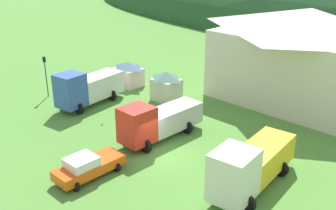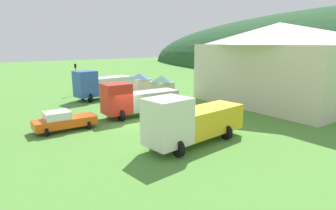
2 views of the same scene
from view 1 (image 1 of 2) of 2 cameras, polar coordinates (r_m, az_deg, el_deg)
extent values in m
plane|color=#518C38|center=(30.35, -0.50, -7.22)|extent=(200.00, 200.00, 0.00)
cube|color=beige|center=(41.69, 18.98, 4.96)|extent=(16.56, 10.90, 6.93)
pyramid|color=#B7B2A3|center=(40.68, 19.79, 11.26)|extent=(17.89, 11.77, 2.43)
cube|color=beige|center=(40.44, -0.25, 2.19)|extent=(2.61, 2.20, 2.27)
pyramid|color=#4C7A6B|center=(39.95, -0.25, 4.25)|extent=(2.82, 2.38, 0.79)
cube|color=beige|center=(45.13, -5.67, 4.03)|extent=(2.94, 2.31, 2.03)
pyramid|color=#42667F|center=(44.73, -5.74, 5.70)|extent=(3.17, 2.49, 0.71)
cube|color=#3356AD|center=(38.41, -13.82, 2.05)|extent=(2.58, 2.66, 3.19)
cube|color=black|center=(38.11, -14.05, 2.99)|extent=(1.47, 2.05, 1.02)
cube|color=silver|center=(40.87, -9.85, 2.82)|extent=(2.95, 5.29, 2.17)
cylinder|color=black|center=(38.25, -12.65, -0.49)|extent=(1.10, 0.30, 1.10)
cylinder|color=black|center=(39.68, -14.54, 0.16)|extent=(1.10, 0.30, 1.10)
cylinder|color=black|center=(41.06, -8.04, 1.41)|extent=(1.10, 0.30, 1.10)
cylinder|color=black|center=(42.39, -9.96, 1.95)|extent=(1.10, 0.30, 1.10)
cube|color=red|center=(30.60, -4.47, -2.88)|extent=(2.23, 2.44, 2.86)
cube|color=black|center=(30.27, -4.68, -1.86)|extent=(1.20, 1.95, 0.91)
cube|color=#B2B2B7|center=(33.23, 0.62, -1.76)|extent=(2.25, 5.35, 1.77)
cylinder|color=black|center=(30.58, -3.22, -5.84)|extent=(1.10, 0.30, 1.10)
cylinder|color=black|center=(31.88, -5.52, -4.70)|extent=(1.10, 0.30, 1.10)
cylinder|color=black|center=(33.54, 2.73, -3.21)|extent=(1.10, 0.30, 1.10)
cylinder|color=black|center=(34.72, 0.41, -2.28)|extent=(1.10, 0.30, 1.10)
cube|color=silver|center=(24.25, 9.40, -9.91)|extent=(2.64, 3.00, 3.10)
cube|color=black|center=(23.80, 9.34, -8.65)|extent=(1.51, 2.33, 0.99)
cube|color=gold|center=(27.83, 13.47, -7.25)|extent=(2.98, 5.79, 1.88)
cylinder|color=black|center=(24.74, 11.29, -13.66)|extent=(1.10, 0.30, 1.10)
cylinder|color=black|center=(25.49, 7.14, -12.18)|extent=(1.10, 0.30, 1.10)
cylinder|color=black|center=(28.65, 15.87, -8.78)|extent=(1.10, 0.30, 1.10)
cylinder|color=black|center=(29.30, 12.20, -7.67)|extent=(1.10, 0.30, 1.10)
cube|color=#E85212|center=(27.99, -11.19, -8.75)|extent=(1.91, 4.96, 0.70)
cube|color=silver|center=(27.39, -12.31, -7.99)|extent=(1.74, 1.99, 0.62)
cylinder|color=black|center=(26.82, -13.08, -11.28)|extent=(0.68, 0.24, 0.68)
cylinder|color=black|center=(28.03, -14.96, -9.91)|extent=(0.68, 0.24, 0.68)
cylinder|color=black|center=(28.43, -7.39, -8.80)|extent=(0.68, 0.24, 0.68)
cylinder|color=black|center=(29.57, -9.40, -7.62)|extent=(0.68, 0.24, 0.68)
cylinder|color=#4C4C51|center=(43.20, -17.05, 3.53)|extent=(0.12, 0.12, 3.73)
cube|color=black|center=(42.61, -17.36, 6.26)|extent=(0.20, 0.24, 0.55)
sphere|color=red|center=(42.67, -17.21, 6.29)|extent=(0.14, 0.14, 0.14)
cone|color=orange|center=(35.62, -9.44, -2.91)|extent=(0.36, 0.36, 0.52)
cone|color=orange|center=(36.57, -2.77, -1.95)|extent=(0.36, 0.36, 0.58)
camera|label=2|loc=(10.88, 52.02, -33.48)|focal=30.21mm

